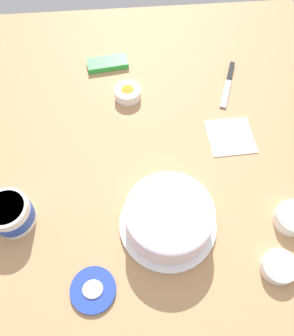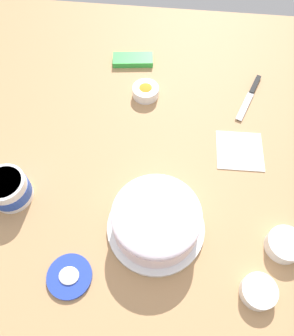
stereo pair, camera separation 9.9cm
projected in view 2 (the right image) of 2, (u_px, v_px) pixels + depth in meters
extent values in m
plane|color=tan|center=(143.00, 148.00, 1.07)|extent=(1.54, 1.54, 0.00)
cylinder|color=white|center=(156.00, 227.00, 0.92)|extent=(0.28, 0.28, 0.01)
cylinder|color=brown|center=(156.00, 222.00, 0.89)|extent=(0.22, 0.22, 0.07)
cylinder|color=white|center=(156.00, 221.00, 0.88)|extent=(0.24, 0.24, 0.08)
ellipsoid|color=white|center=(157.00, 214.00, 0.84)|extent=(0.24, 0.24, 0.04)
cylinder|color=white|center=(9.00, 189.00, 0.94)|extent=(0.12, 0.12, 0.09)
cylinder|color=#2347B2|center=(9.00, 190.00, 0.94)|extent=(0.12, 0.12, 0.04)
cylinder|color=white|center=(3.00, 183.00, 0.91)|extent=(0.10, 0.10, 0.01)
cylinder|color=#233DAD|center=(70.00, 276.00, 0.85)|extent=(0.12, 0.12, 0.01)
ellipsoid|color=white|center=(69.00, 276.00, 0.85)|extent=(0.05, 0.05, 0.01)
cube|color=silver|center=(245.00, 106.00, 1.15)|extent=(0.07, 0.14, 0.00)
cube|color=black|center=(255.00, 85.00, 1.20)|extent=(0.05, 0.10, 0.01)
cylinder|color=white|center=(258.00, 291.00, 0.82)|extent=(0.09, 0.09, 0.04)
cylinder|color=yellow|center=(258.00, 291.00, 0.82)|extent=(0.08, 0.08, 0.01)
ellipsoid|color=yellow|center=(259.00, 291.00, 0.82)|extent=(0.06, 0.06, 0.02)
cylinder|color=white|center=(284.00, 245.00, 0.88)|extent=(0.10, 0.10, 0.04)
cylinder|color=#B251C6|center=(285.00, 244.00, 0.88)|extent=(0.08, 0.08, 0.01)
ellipsoid|color=#B251C6|center=(286.00, 243.00, 0.87)|extent=(0.07, 0.07, 0.02)
cylinder|color=white|center=(146.00, 91.00, 1.17)|extent=(0.09, 0.09, 0.04)
cylinder|color=orange|center=(146.00, 90.00, 1.17)|extent=(0.08, 0.08, 0.01)
ellipsoid|color=orange|center=(146.00, 89.00, 1.16)|extent=(0.07, 0.07, 0.02)
cube|color=green|center=(133.00, 60.00, 1.27)|extent=(0.16, 0.09, 0.02)
cube|color=white|center=(240.00, 150.00, 1.06)|extent=(0.15, 0.15, 0.01)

